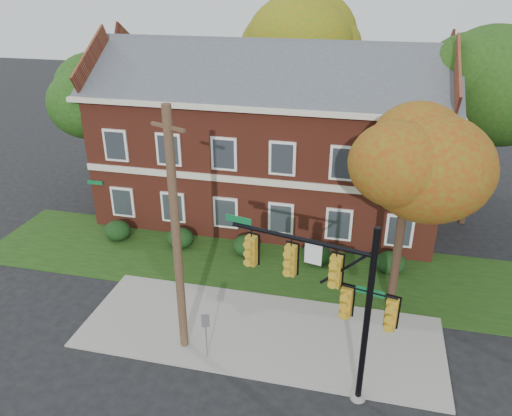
% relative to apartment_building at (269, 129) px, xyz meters
% --- Properties ---
extents(ground, '(120.00, 120.00, 0.00)m').
position_rel_apartment_building_xyz_m(ground, '(2.00, -11.95, -4.99)').
color(ground, black).
rests_on(ground, ground).
extents(sidewalk, '(14.00, 5.00, 0.08)m').
position_rel_apartment_building_xyz_m(sidewalk, '(2.00, -10.95, -4.95)').
color(sidewalk, gray).
rests_on(sidewalk, ground).
extents(grass_strip, '(30.00, 6.00, 0.04)m').
position_rel_apartment_building_xyz_m(grass_strip, '(2.00, -5.95, -4.97)').
color(grass_strip, '#193811').
rests_on(grass_strip, ground).
extents(apartment_building, '(18.80, 8.80, 9.74)m').
position_rel_apartment_building_xyz_m(apartment_building, '(0.00, 0.00, 0.00)').
color(apartment_building, maroon).
rests_on(apartment_building, ground).
extents(hedge_far_left, '(1.40, 1.26, 1.05)m').
position_rel_apartment_building_xyz_m(hedge_far_left, '(-7.00, -5.25, -4.46)').
color(hedge_far_left, black).
rests_on(hedge_far_left, ground).
extents(hedge_left, '(1.40, 1.26, 1.05)m').
position_rel_apartment_building_xyz_m(hedge_left, '(-3.50, -5.25, -4.46)').
color(hedge_left, black).
rests_on(hedge_left, ground).
extents(hedge_center, '(1.40, 1.26, 1.05)m').
position_rel_apartment_building_xyz_m(hedge_center, '(0.00, -5.25, -4.46)').
color(hedge_center, black).
rests_on(hedge_center, ground).
extents(hedge_right, '(1.40, 1.26, 1.05)m').
position_rel_apartment_building_xyz_m(hedge_right, '(3.50, -5.25, -4.46)').
color(hedge_right, black).
rests_on(hedge_right, ground).
extents(hedge_far_right, '(1.40, 1.26, 1.05)m').
position_rel_apartment_building_xyz_m(hedge_far_right, '(7.00, -5.25, -4.46)').
color(hedge_far_right, black).
rests_on(hedge_far_right, ground).
extents(tree_near_right, '(4.50, 4.25, 8.58)m').
position_rel_apartment_building_xyz_m(tree_near_right, '(7.22, -8.09, 1.68)').
color(tree_near_right, black).
rests_on(tree_near_right, ground).
extents(tree_left_rear, '(5.40, 5.10, 8.88)m').
position_rel_apartment_building_xyz_m(tree_left_rear, '(-9.73, -1.12, 1.69)').
color(tree_left_rear, black).
rests_on(tree_left_rear, ground).
extents(tree_right_rear, '(6.30, 5.95, 10.62)m').
position_rel_apartment_building_xyz_m(tree_right_rear, '(11.31, 0.86, 3.13)').
color(tree_right_rear, black).
rests_on(tree_right_rear, ground).
extents(tree_far_rear, '(6.84, 6.46, 11.52)m').
position_rel_apartment_building_xyz_m(tree_far_rear, '(1.34, 7.84, 3.86)').
color(tree_far_rear, black).
rests_on(tree_far_rear, ground).
extents(traffic_signal, '(5.63, 1.41, 6.40)m').
position_rel_apartment_building_xyz_m(traffic_signal, '(4.80, -13.20, -1.01)').
color(traffic_signal, gray).
rests_on(traffic_signal, ground).
extents(utility_pole, '(1.36, 0.68, 9.25)m').
position_rel_apartment_building_xyz_m(utility_pole, '(-0.60, -12.33, -0.29)').
color(utility_pole, '#493122').
rests_on(utility_pole, ground).
extents(sign_post, '(0.29, 0.12, 1.98)m').
position_rel_apartment_building_xyz_m(sign_post, '(0.45, -12.79, -3.64)').
color(sign_post, slate).
rests_on(sign_post, ground).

